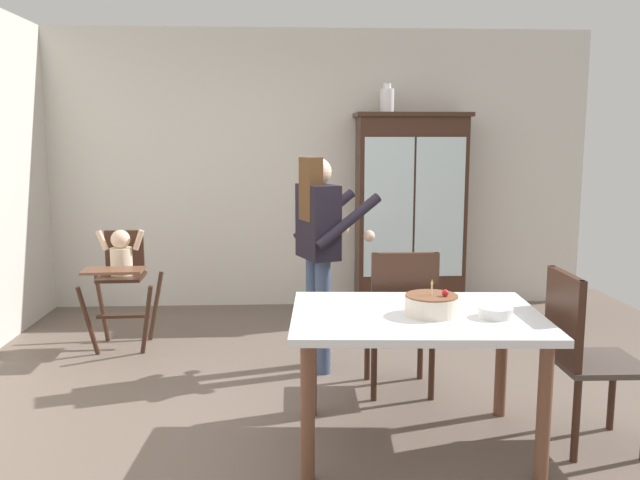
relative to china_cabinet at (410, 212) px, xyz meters
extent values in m
plane|color=#66564C|center=(-0.88, -2.37, -0.95)|extent=(6.24, 6.24, 0.00)
cube|color=beige|center=(-0.88, 0.26, 0.40)|extent=(5.32, 0.06, 2.70)
cube|color=#382116|center=(0.00, 0.00, -0.03)|extent=(1.02, 0.42, 1.86)
cube|color=#382116|center=(0.00, 0.00, 0.92)|extent=(1.08, 0.48, 0.04)
cube|color=silver|center=(-0.24, -0.21, 0.07)|extent=(0.46, 0.01, 1.30)
cube|color=silver|center=(0.24, -0.21, 0.07)|extent=(0.46, 0.01, 1.30)
cube|color=#382116|center=(0.00, 0.00, 0.07)|extent=(0.94, 0.36, 0.02)
cylinder|color=white|center=(-0.24, 0.00, 1.05)|extent=(0.13, 0.13, 0.22)
cylinder|color=white|center=(-0.24, 0.00, 1.19)|extent=(0.07, 0.07, 0.05)
cylinder|color=#382116|center=(-2.70, -1.30, -0.67)|extent=(0.13, 0.14, 0.56)
cylinder|color=#382116|center=(-2.26, -1.28, -0.67)|extent=(0.14, 0.13, 0.56)
cylinder|color=#382116|center=(-2.72, -0.86, -0.67)|extent=(0.14, 0.13, 0.56)
cylinder|color=#382116|center=(-2.28, -0.84, -0.67)|extent=(0.13, 0.14, 0.56)
cube|color=#382116|center=(-2.49, -1.07, -0.70)|extent=(0.42, 0.06, 0.02)
cube|color=#382116|center=(-2.49, -1.07, -0.38)|extent=(0.35, 0.35, 0.02)
cube|color=#382116|center=(-2.50, -0.92, -0.20)|extent=(0.31, 0.04, 0.34)
cube|color=brown|center=(-2.48, -1.34, -0.27)|extent=(0.45, 0.26, 0.02)
cylinder|color=beige|center=(-2.49, -1.05, -0.26)|extent=(0.17, 0.17, 0.22)
sphere|color=beige|center=(-2.49, -1.05, -0.08)|extent=(0.15, 0.15, 0.15)
cylinder|color=beige|center=(-2.63, -1.06, -0.09)|extent=(0.10, 0.05, 0.17)
cylinder|color=beige|center=(-2.35, -1.05, -0.09)|extent=(0.10, 0.05, 0.17)
cylinder|color=#3D4C6B|center=(-0.93, -1.74, -0.54)|extent=(0.11, 0.11, 0.82)
cylinder|color=#3D4C6B|center=(-0.99, -1.58, -0.54)|extent=(0.11, 0.11, 0.82)
cube|color=black|center=(-0.96, -1.66, 0.13)|extent=(0.32, 0.41, 0.52)
cube|color=white|center=(-0.86, -1.62, 0.13)|extent=(0.03, 0.06, 0.49)
sphere|color=beige|center=(-0.96, -1.66, 0.48)|extent=(0.19, 0.19, 0.19)
cube|color=brown|center=(-1.01, -1.68, 0.36)|extent=(0.16, 0.22, 0.44)
cylinder|color=black|center=(-0.76, -1.80, 0.14)|extent=(0.48, 0.24, 0.37)
sphere|color=beige|center=(-0.61, -1.74, 0.03)|extent=(0.08, 0.08, 0.08)
cylinder|color=black|center=(-0.90, -1.42, 0.14)|extent=(0.48, 0.24, 0.37)
sphere|color=beige|center=(-0.75, -1.36, 0.03)|extent=(0.08, 0.08, 0.08)
cube|color=silver|center=(-0.49, -2.87, -0.23)|extent=(1.37, 1.03, 0.04)
cylinder|color=brown|center=(-1.09, -3.22, -0.60)|extent=(0.07, 0.07, 0.70)
cylinder|color=brown|center=(0.05, -3.29, -0.60)|extent=(0.07, 0.07, 0.70)
cylinder|color=brown|center=(-1.04, -2.45, -0.60)|extent=(0.07, 0.07, 0.70)
cylinder|color=brown|center=(0.10, -2.51, -0.60)|extent=(0.07, 0.07, 0.70)
cylinder|color=beige|center=(-0.42, -2.91, -0.16)|extent=(0.28, 0.28, 0.10)
cylinder|color=brown|center=(-0.42, -2.91, -0.11)|extent=(0.27, 0.27, 0.01)
cylinder|color=#F2E5CC|center=(-0.42, -2.91, -0.08)|extent=(0.01, 0.01, 0.06)
cone|color=yellow|center=(-0.42, -2.91, -0.03)|extent=(0.02, 0.02, 0.02)
sphere|color=red|center=(-0.36, -2.94, -0.09)|extent=(0.04, 0.04, 0.04)
cylinder|color=silver|center=(-0.10, -2.97, -0.19)|extent=(0.18, 0.18, 0.05)
cylinder|color=#382116|center=(-0.26, -1.89, -0.73)|extent=(0.04, 0.04, 0.45)
cylinder|color=#382116|center=(-0.63, -1.89, -0.73)|extent=(0.04, 0.04, 0.45)
cylinder|color=#382116|center=(-0.26, -2.26, -0.73)|extent=(0.04, 0.04, 0.45)
cylinder|color=#382116|center=(-0.63, -2.26, -0.73)|extent=(0.04, 0.04, 0.45)
cube|color=#473D38|center=(-0.45, -2.07, -0.49)|extent=(0.44, 0.44, 0.03)
cube|color=#382116|center=(-0.45, -2.27, -0.23)|extent=(0.42, 0.04, 0.48)
cylinder|color=#382116|center=(-0.26, -2.27, -0.23)|extent=(0.03, 0.03, 0.48)
cylinder|color=#382116|center=(-0.64, -2.27, -0.23)|extent=(0.03, 0.03, 0.48)
cylinder|color=#382116|center=(0.67, -2.74, -0.73)|extent=(0.04, 0.04, 0.45)
cylinder|color=#382116|center=(0.30, -3.11, -0.73)|extent=(0.04, 0.04, 0.45)
cylinder|color=#382116|center=(0.30, -2.74, -0.73)|extent=(0.04, 0.04, 0.45)
cube|color=#473D38|center=(0.48, -2.92, -0.49)|extent=(0.44, 0.44, 0.03)
cube|color=#382116|center=(0.28, -2.92, -0.23)|extent=(0.04, 0.42, 0.48)
cylinder|color=#382116|center=(0.28, -3.11, -0.23)|extent=(0.03, 0.03, 0.48)
cylinder|color=#382116|center=(0.29, -2.73, -0.23)|extent=(0.03, 0.03, 0.48)
camera|label=1|loc=(-1.17, -6.22, 0.70)|focal=36.84mm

